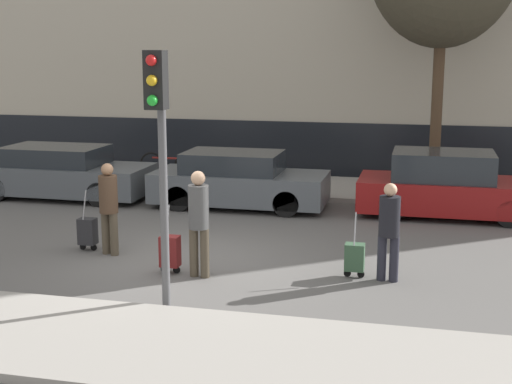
{
  "coord_description": "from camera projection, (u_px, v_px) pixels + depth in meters",
  "views": [
    {
      "loc": [
        4.02,
        -11.64,
        3.75
      ],
      "look_at": [
        0.81,
        1.8,
        0.95
      ],
      "focal_mm": 50.0,
      "sensor_mm": 36.0,
      "label": 1
    }
  ],
  "objects": [
    {
      "name": "ground_plane",
      "position": [
        189.0,
        261.0,
        12.75
      ],
      "size": [
        80.0,
        80.0,
        0.0
      ],
      "primitive_type": "plane",
      "color": "#565451"
    },
    {
      "name": "parked_car_0",
      "position": [
        61.0,
        173.0,
        18.12
      ],
      "size": [
        4.49,
        1.8,
        1.31
      ],
      "color": "#4C5156",
      "rests_on": "ground_plane"
    },
    {
      "name": "pedestrian_right",
      "position": [
        389.0,
        226.0,
        11.51
      ],
      "size": [
        0.35,
        0.34,
        1.63
      ],
      "rotation": [
        0.0,
        0.0,
        -0.11
      ],
      "color": "#23232D",
      "rests_on": "ground_plane"
    },
    {
      "name": "sidewalk_far",
      "position": [
        272.0,
        186.0,
        19.41
      ],
      "size": [
        28.0,
        3.0,
        0.12
      ],
      "color": "gray",
      "rests_on": "ground_plane"
    },
    {
      "name": "trolley_left",
      "position": [
        88.0,
        231.0,
        13.38
      ],
      "size": [
        0.34,
        0.29,
        1.16
      ],
      "color": "#262628",
      "rests_on": "ground_plane"
    },
    {
      "name": "traffic_light",
      "position": [
        159.0,
        128.0,
        9.88
      ],
      "size": [
        0.28,
        0.47,
        3.72
      ],
      "color": "#515154",
      "rests_on": "ground_plane"
    },
    {
      "name": "parked_car_2",
      "position": [
        447.0,
        187.0,
        16.06
      ],
      "size": [
        4.03,
        1.77,
        1.47
      ],
      "color": "maroon",
      "rests_on": "ground_plane"
    },
    {
      "name": "pedestrian_left",
      "position": [
        109.0,
        203.0,
        13.0
      ],
      "size": [
        0.34,
        0.34,
        1.71
      ],
      "rotation": [
        0.0,
        0.0,
        -0.29
      ],
      "color": "#4C4233",
      "rests_on": "ground_plane"
    },
    {
      "name": "parked_car_1",
      "position": [
        238.0,
        181.0,
        17.01
      ],
      "size": [
        4.14,
        1.71,
        1.33
      ],
      "color": "#4C5156",
      "rests_on": "ground_plane"
    },
    {
      "name": "trolley_center",
      "position": [
        170.0,
        251.0,
        12.02
      ],
      "size": [
        0.34,
        0.29,
        1.18
      ],
      "color": "maroon",
      "rests_on": "ground_plane"
    },
    {
      "name": "pedestrian_center",
      "position": [
        199.0,
        217.0,
        11.7
      ],
      "size": [
        0.35,
        0.34,
        1.79
      ],
      "rotation": [
        0.0,
        0.0,
        -0.14
      ],
      "color": "#4C4233",
      "rests_on": "ground_plane"
    },
    {
      "name": "sidewalk_near",
      "position": [
        95.0,
        340.0,
        9.17
      ],
      "size": [
        28.0,
        2.5,
        0.12
      ],
      "color": "gray",
      "rests_on": "ground_plane"
    },
    {
      "name": "parked_bicycle",
      "position": [
        169.0,
        165.0,
        20.24
      ],
      "size": [
        1.77,
        0.06,
        0.96
      ],
      "color": "black",
      "rests_on": "sidewalk_far"
    },
    {
      "name": "trolley_right",
      "position": [
        355.0,
        257.0,
        11.8
      ],
      "size": [
        0.34,
        0.29,
        1.11
      ],
      "color": "#335138",
      "rests_on": "ground_plane"
    }
  ]
}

